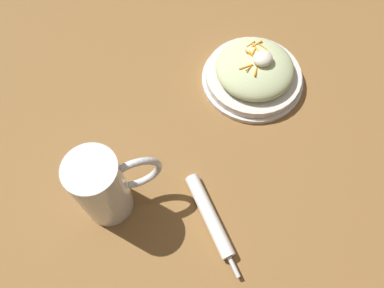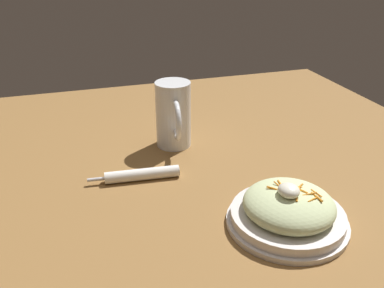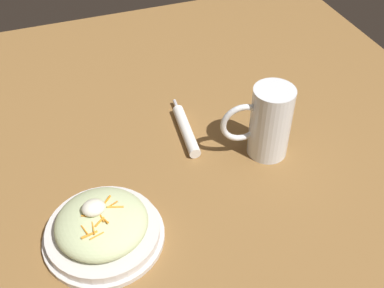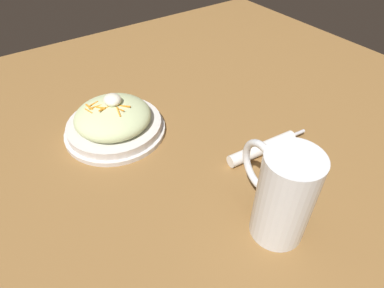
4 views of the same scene
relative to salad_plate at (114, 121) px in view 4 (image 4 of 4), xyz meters
The scene contains 4 objects.
ground_plane 0.22m from the salad_plate, 37.82° to the left, with size 1.43×1.43×0.00m, color olive.
salad_plate is the anchor object (origin of this frame).
beer_mug 0.40m from the salad_plate, 16.08° to the left, with size 0.15×0.09×0.16m.
napkin_roll 0.32m from the salad_plate, 43.18° to the left, with size 0.04×0.20×0.03m.
Camera 4 is at (0.38, -0.31, 0.46)m, focal length 30.28 mm.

